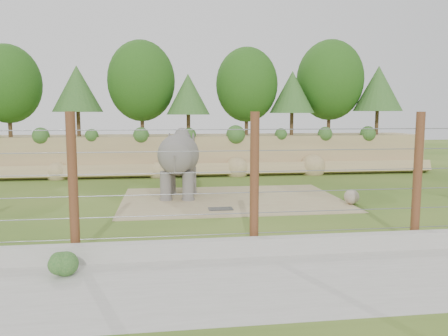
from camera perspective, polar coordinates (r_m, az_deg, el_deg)
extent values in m
plane|color=#345B18|center=(17.23, 0.89, -6.11)|extent=(90.00, 90.00, 0.00)
cube|color=tan|center=(29.81, -2.83, 1.93)|extent=(30.00, 4.00, 2.50)
cube|color=tan|center=(27.63, -2.41, -0.36)|extent=(30.00, 1.37, 1.07)
cylinder|color=#3F2B19|center=(30.12, -26.17, 5.31)|extent=(0.24, 0.24, 1.75)
sphere|color=#1C4713|center=(30.17, -26.42, 9.82)|extent=(4.00, 4.00, 4.00)
cylinder|color=#3F2B19|center=(29.60, -18.46, 5.49)|extent=(0.24, 0.24, 1.58)
sphere|color=#1C4713|center=(29.63, -18.63, 9.62)|extent=(3.60, 3.60, 3.60)
cylinder|color=#3F2B19|center=(29.62, -10.63, 6.07)|extent=(0.24, 0.24, 1.92)
sphere|color=#1C4713|center=(29.70, -10.75, 11.11)|extent=(4.40, 4.40, 4.40)
cylinder|color=#3F2B19|center=(28.43, -4.67, 5.60)|extent=(0.24, 0.24, 1.40)
sphere|color=#1C4713|center=(28.45, -4.70, 9.43)|extent=(3.20, 3.20, 3.20)
cylinder|color=#3F2B19|center=(29.90, 2.95, 6.09)|extent=(0.24, 0.24, 1.82)
sphere|color=#1C4713|center=(29.96, 2.98, 10.82)|extent=(4.16, 4.16, 4.16)
cylinder|color=#3F2B19|center=(30.02, 8.82, 5.72)|extent=(0.24, 0.24, 1.50)
sphere|color=#1C4713|center=(30.04, 8.90, 9.61)|extent=(3.44, 3.44, 3.44)
cylinder|color=#3F2B19|center=(31.93, 13.52, 6.15)|extent=(0.24, 0.24, 2.03)
sphere|color=#1C4713|center=(32.01, 13.66, 11.09)|extent=(4.64, 4.64, 4.64)
cylinder|color=#3F2B19|center=(32.06, 19.32, 5.61)|extent=(0.24, 0.24, 1.64)
sphere|color=#1C4713|center=(32.09, 19.48, 9.60)|extent=(3.76, 3.76, 3.76)
cube|color=tan|center=(20.20, 1.03, -4.11)|extent=(10.00, 7.00, 0.02)
cube|color=#262628|center=(18.10, -0.45, -5.35)|extent=(1.00, 0.60, 0.03)
sphere|color=gray|center=(19.82, 16.33, -3.63)|extent=(0.65, 0.65, 0.65)
cube|color=#AAA79F|center=(12.41, 4.40, -10.20)|extent=(26.00, 0.35, 0.50)
cube|color=#AAA79F|center=(10.66, 6.70, -14.60)|extent=(26.00, 4.00, 0.01)
cylinder|color=#552E19|center=(12.49, -19.11, -2.22)|extent=(0.26, 0.26, 4.00)
cylinder|color=#552E19|center=(12.49, 3.99, -1.84)|extent=(0.26, 0.26, 4.00)
cylinder|color=#552E19|center=(14.36, 23.94, -1.27)|extent=(0.26, 0.26, 4.00)
cylinder|color=gray|center=(12.81, 3.93, -8.48)|extent=(20.00, 0.02, 0.02)
cylinder|color=gray|center=(12.66, 3.96, -5.86)|extent=(20.00, 0.02, 0.02)
cylinder|color=gray|center=(12.54, 3.98, -3.19)|extent=(20.00, 0.02, 0.02)
cylinder|color=gray|center=(12.45, 4.00, -0.47)|extent=(20.00, 0.02, 0.02)
cylinder|color=gray|center=(12.38, 4.03, 2.28)|extent=(20.00, 0.02, 0.02)
cylinder|color=gray|center=(12.35, 4.05, 5.05)|extent=(20.00, 0.02, 0.02)
sphere|color=#265B24|center=(11.65, -20.34, -11.41)|extent=(0.63, 0.63, 0.63)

